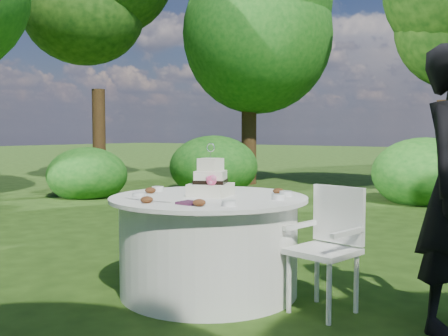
{
  "coord_description": "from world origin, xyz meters",
  "views": [
    {
      "loc": [
        2.5,
        -3.26,
        1.28
      ],
      "look_at": [
        0.15,
        0.0,
        1.0
      ],
      "focal_mm": 42.0,
      "sensor_mm": 36.0,
      "label": 1
    }
  ],
  "objects": [
    {
      "name": "chair",
      "position": [
        0.96,
        0.16,
        0.52
      ],
      "size": [
        0.49,
        0.48,
        0.89
      ],
      "color": "white",
      "rests_on": "ground"
    },
    {
      "name": "feather_plume",
      "position": [
        -0.22,
        -0.46,
        0.78
      ],
      "size": [
        0.48,
        0.07,
        0.01
      ],
      "primitive_type": "ellipsoid",
      "color": "silver",
      "rests_on": "table"
    },
    {
      "name": "petal_cups",
      "position": [
        0.01,
        -0.18,
        0.79
      ],
      "size": [
        0.98,
        1.11,
        0.05
      ],
      "color": "#562D16",
      "rests_on": "table"
    },
    {
      "name": "table",
      "position": [
        0.0,
        0.0,
        0.39
      ],
      "size": [
        1.56,
        1.56,
        0.77
      ],
      "color": "silver",
      "rests_on": "ground"
    },
    {
      "name": "cake",
      "position": [
        -0.0,
        0.03,
        0.88
      ],
      "size": [
        0.36,
        0.36,
        0.42
      ],
      "color": "silver",
      "rests_on": "table"
    },
    {
      "name": "votives",
      "position": [
        0.03,
        0.03,
        0.79
      ],
      "size": [
        1.22,
        0.9,
        0.04
      ],
      "color": "silver",
      "rests_on": "table"
    },
    {
      "name": "napkins",
      "position": [
        0.16,
        -0.44,
        0.78
      ],
      "size": [
        0.14,
        0.14,
        0.02
      ],
      "primitive_type": "cube",
      "color": "#491F3C",
      "rests_on": "table"
    },
    {
      "name": "ground",
      "position": [
        0.0,
        0.0,
        0.0
      ],
      "size": [
        80.0,
        80.0,
        0.0
      ],
      "primitive_type": "plane",
      "color": "#1D370F",
      "rests_on": "ground"
    }
  ]
}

